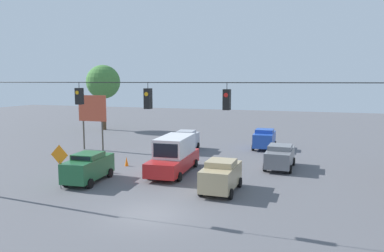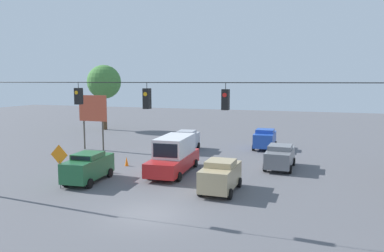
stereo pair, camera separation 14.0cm
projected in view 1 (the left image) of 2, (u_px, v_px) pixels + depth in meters
ground_plane at (151, 214)px, 19.37m from camera, size 140.00×140.00×0.00m
overhead_signal_span at (149, 125)px, 18.67m from camera, size 23.46×0.38×7.53m
sedan_silver_withflow_far at (186, 140)px, 36.79m from camera, size 2.21×4.39×1.99m
sedan_blue_oncoming_deep at (264, 139)px, 37.76m from camera, size 2.18×3.99×2.02m
sedan_grey_oncoming_far at (280, 156)px, 29.41m from camera, size 2.17×4.48×1.86m
box_truck_red_withflow_mid at (174, 155)px, 28.03m from camera, size 2.77×6.86×2.72m
sedan_green_parked_shoulder at (89, 167)px, 25.45m from camera, size 2.26×4.53×2.00m
sedan_tan_crossing_near at (221, 175)px, 23.19m from camera, size 2.05×4.04×1.99m
traffic_cone_nearest at (91, 176)px, 25.75m from camera, size 0.30×0.30×0.74m
traffic_cone_second at (111, 168)px, 27.99m from camera, size 0.30×0.30×0.74m
traffic_cone_third at (127, 161)px, 30.27m from camera, size 0.30×0.30×0.74m
roadside_billboard at (92, 112)px, 36.96m from camera, size 3.09×0.16×5.45m
work_zone_sign at (60, 158)px, 23.70m from camera, size 1.27×0.06×2.84m
tree_horizon_left at (103, 82)px, 52.02m from camera, size 4.68×4.68×9.05m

